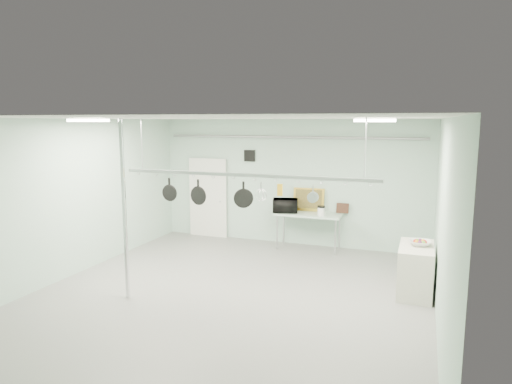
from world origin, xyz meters
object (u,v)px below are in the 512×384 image
at_px(skillet_left, 169,189).
at_px(skillet_mid, 198,192).
at_px(coffee_canister, 321,212).
at_px(pot_rack, 244,173).
at_px(side_cabinet, 415,270).
at_px(microwave, 285,206).
at_px(skillet_right, 243,195).
at_px(fruit_bowl, 420,243).
at_px(prep_table, 309,216).
at_px(chrome_pole, 124,210).

distance_m(skillet_left, skillet_mid, 0.61).
bearing_deg(coffee_canister, pot_rack, -103.44).
relative_size(side_cabinet, microwave, 1.98).
relative_size(skillet_left, skillet_right, 0.90).
distance_m(microwave, skillet_right, 3.33).
bearing_deg(fruit_bowl, prep_table, 140.48).
xyz_separation_m(pot_rack, skillet_right, (-0.01, 0.00, -0.38)).
bearing_deg(side_cabinet, skillet_left, -166.17).
bearing_deg(prep_table, microwave, -173.46).
xyz_separation_m(pot_rack, fruit_bowl, (3.00, 1.15, -1.28)).
bearing_deg(fruit_bowl, skillet_right, -159.01).
xyz_separation_m(prep_table, skillet_right, (-0.41, -3.30, 1.02)).
relative_size(pot_rack, skillet_mid, 9.96).
xyz_separation_m(fruit_bowl, skillet_left, (-4.52, -1.15, 0.93)).
bearing_deg(side_cabinet, fruit_bowl, 46.16).
bearing_deg(skillet_left, skillet_mid, 1.79).
height_order(fruit_bowl, skillet_mid, skillet_mid).
relative_size(chrome_pole, skillet_left, 7.56).
bearing_deg(skillet_right, coffee_canister, 50.47).
distance_m(chrome_pole, pot_rack, 2.19).
xyz_separation_m(chrome_pole, fruit_bowl, (4.90, 2.05, -0.65)).
relative_size(side_cabinet, coffee_canister, 5.93).
bearing_deg(side_cabinet, chrome_pole, -157.59).
bearing_deg(skillet_right, chrome_pole, 179.41).
height_order(pot_rack, skillet_left, pot_rack).
relative_size(side_cabinet, skillet_left, 2.83).
xyz_separation_m(skillet_left, skillet_right, (1.51, 0.00, -0.02)).
relative_size(prep_table, skillet_left, 3.78).
xyz_separation_m(fruit_bowl, skillet_mid, (-3.91, -1.15, 0.90)).
bearing_deg(prep_table, skillet_right, -97.01).
distance_m(chrome_pole, skillet_right, 2.11).
xyz_separation_m(coffee_canister, skillet_right, (-0.75, -3.12, 0.84)).
distance_m(side_cabinet, skillet_mid, 4.25).
distance_m(microwave, fruit_bowl, 3.80).
bearing_deg(skillet_mid, side_cabinet, 26.78).
bearing_deg(skillet_left, side_cabinet, 15.62).
distance_m(side_cabinet, microwave, 3.84).
bearing_deg(coffee_canister, skillet_mid, -117.94).
xyz_separation_m(side_cabinet, pot_rack, (-2.95, -1.10, 1.78)).
bearing_deg(pot_rack, fruit_bowl, 21.02).
relative_size(skillet_mid, skillet_right, 1.02).
xyz_separation_m(chrome_pole, skillet_right, (1.89, 0.90, 0.25)).
distance_m(chrome_pole, side_cabinet, 5.37).
xyz_separation_m(coffee_canister, skillet_left, (-2.27, -3.12, 0.87)).
bearing_deg(skillet_right, skillet_mid, 154.00).
xyz_separation_m(prep_table, skillet_mid, (-1.31, -3.30, 1.01)).
bearing_deg(prep_table, pot_rack, -96.91).
bearing_deg(side_cabinet, pot_rack, -159.55).
xyz_separation_m(microwave, fruit_bowl, (3.18, -2.08, -0.13)).
distance_m(chrome_pole, skillet_left, 1.01).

